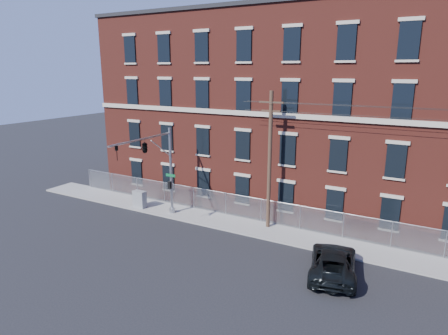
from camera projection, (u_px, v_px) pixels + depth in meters
ground at (205, 251)px, 25.48m from camera, size 140.00×140.00×0.00m
sidewalk at (414, 262)px, 24.00m from camera, size 65.00×3.00×0.12m
mill_building at (436, 115)px, 29.59m from camera, size 55.30×14.32×16.30m
chain_link_fence at (418, 239)px, 24.86m from camera, size 59.06×0.06×1.85m
traffic_signal_mast at (151, 155)px, 28.86m from camera, size 0.90×6.75×7.00m
utility_pole_near at (270, 158)px, 27.97m from camera, size 1.80×0.28×10.00m
pickup_truck at (333, 262)px, 22.47m from camera, size 3.63×5.87×1.52m
utility_cabinet at (140, 199)px, 33.19m from camera, size 1.17×0.63×1.43m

